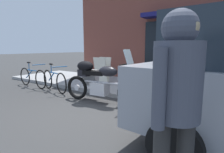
# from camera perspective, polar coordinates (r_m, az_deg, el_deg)

# --- Properties ---
(ground_plane) EXTENTS (80.00, 80.00, 0.00)m
(ground_plane) POSITION_cam_1_polar(r_m,az_deg,el_deg) (4.29, -6.29, -10.88)
(ground_plane) COLOR #373737
(touring_motorcycle) EXTENTS (2.25, 0.64, 1.41)m
(touring_motorcycle) POSITION_cam_1_polar(r_m,az_deg,el_deg) (4.89, -4.38, -0.97)
(touring_motorcycle) COLOR black
(touring_motorcycle) RESTS_ON ground_plane
(parked_bicycle) EXTENTS (1.68, 0.57, 0.93)m
(parked_bicycle) POSITION_cam_1_polar(r_m,az_deg,el_deg) (6.47, -17.45, -1.08)
(parked_bicycle) COLOR black
(parked_bicycle) RESTS_ON ground_plane
(pedestrian_walking) EXTENTS (0.47, 0.54, 1.74)m
(pedestrian_walking) POSITION_cam_1_polar(r_m,az_deg,el_deg) (1.55, 19.29, -4.85)
(pedestrian_walking) COLOR #2C2C2C
(pedestrian_walking) RESTS_ON ground_plane
(sandwich_board_sign) EXTENTS (0.55, 0.42, 0.96)m
(sandwich_board_sign) POSITION_cam_1_polar(r_m,az_deg,el_deg) (7.04, -3.01, 2.03)
(sandwich_board_sign) COLOR silver
(sandwich_board_sign) RESTS_ON sidewalk_curb
(second_bicycle_by_cafe) EXTENTS (1.78, 0.48, 0.93)m
(second_bicycle_by_cafe) POSITION_cam_1_polar(r_m,az_deg,el_deg) (7.42, -23.35, -0.15)
(second_bicycle_by_cafe) COLOR black
(second_bicycle_by_cafe) RESTS_ON ground_plane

